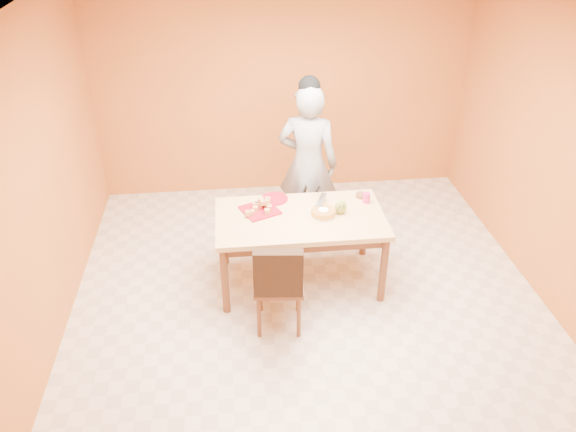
{
  "coord_description": "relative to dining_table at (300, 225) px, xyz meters",
  "views": [
    {
      "loc": [
        -0.66,
        -4.03,
        3.52
      ],
      "look_at": [
        -0.18,
        0.3,
        0.87
      ],
      "focal_mm": 35.0,
      "sensor_mm": 36.0,
      "label": 1
    }
  ],
  "objects": [
    {
      "name": "white_cake_plate",
      "position": [
        0.22,
        -0.01,
        0.1
      ],
      "size": [
        0.29,
        0.29,
        0.01
      ],
      "primitive_type": "cylinder",
      "rotation": [
        0.0,
        0.0,
        0.17
      ],
      "color": "white",
      "rests_on": "dining_table"
    },
    {
      "name": "cake_server",
      "position": [
        0.23,
        0.17,
        0.17
      ],
      "size": [
        0.16,
        0.28,
        0.01
      ],
      "primitive_type": "cube",
      "rotation": [
        0.0,
        0.0,
        -0.4
      ],
      "color": "white",
      "rests_on": "sponge_cake"
    },
    {
      "name": "floor",
      "position": [
        0.04,
        -0.47,
        -0.67
      ],
      "size": [
        5.0,
        5.0,
        0.0
      ],
      "primitive_type": "plane",
      "color": "silver",
      "rests_on": "ground"
    },
    {
      "name": "person",
      "position": [
        0.19,
        0.85,
        0.22
      ],
      "size": [
        0.74,
        0.59,
        1.77
      ],
      "primitive_type": "imported",
      "rotation": [
        0.0,
        0.0,
        2.84
      ],
      "color": "#9A9A9D",
      "rests_on": "floor"
    },
    {
      "name": "dining_table",
      "position": [
        0.0,
        0.0,
        0.0
      ],
      "size": [
        1.6,
        0.9,
        0.76
      ],
      "color": "#F4C07F",
      "rests_on": "floor"
    },
    {
      "name": "wall_left",
      "position": [
        -2.21,
        -0.47,
        0.68
      ],
      "size": [
        0.0,
        5.0,
        5.0
      ],
      "primitive_type": "plane",
      "rotation": [
        1.57,
        0.0,
        1.57
      ],
      "color": "#C86D2E",
      "rests_on": "floor"
    },
    {
      "name": "egg_ornament",
      "position": [
        0.39,
        0.01,
        0.17
      ],
      "size": [
        0.12,
        0.1,
        0.14
      ],
      "primitive_type": "ellipsoid",
      "rotation": [
        0.0,
        0.0,
        -0.09
      ],
      "color": "olive",
      "rests_on": "dining_table"
    },
    {
      "name": "checker_tin",
      "position": [
        0.66,
        0.31,
        0.11
      ],
      "size": [
        0.12,
        0.12,
        0.03
      ],
      "primitive_type": "cylinder",
      "rotation": [
        0.0,
        0.0,
        -0.12
      ],
      "color": "#33190D",
      "rests_on": "dining_table"
    },
    {
      "name": "red_dinner_plate",
      "position": [
        -0.21,
        0.35,
        0.1
      ],
      "size": [
        0.35,
        0.35,
        0.02
      ],
      "primitive_type": "cylinder",
      "rotation": [
        0.0,
        0.0,
        -0.39
      ],
      "color": "maroon",
      "rests_on": "dining_table"
    },
    {
      "name": "sponge_cake",
      "position": [
        0.22,
        -0.01,
        0.13
      ],
      "size": [
        0.28,
        0.28,
        0.05
      ],
      "primitive_type": "cylinder",
      "rotation": [
        0.0,
        0.0,
        -0.2
      ],
      "color": "gold",
      "rests_on": "white_cake_plate"
    },
    {
      "name": "ceiling",
      "position": [
        0.04,
        -0.47,
        2.03
      ],
      "size": [
        5.0,
        5.0,
        0.0
      ],
      "primitive_type": "plane",
      "rotation": [
        3.14,
        0.0,
        0.0
      ],
      "color": "silver",
      "rests_on": "wall_back"
    },
    {
      "name": "wall_back",
      "position": [
        0.04,
        2.03,
        0.68
      ],
      "size": [
        4.5,
        0.0,
        4.5
      ],
      "primitive_type": "plane",
      "rotation": [
        1.57,
        0.0,
        0.0
      ],
      "color": "#C86D2E",
      "rests_on": "floor"
    },
    {
      "name": "pastry_platter",
      "position": [
        -0.37,
        0.14,
        0.1
      ],
      "size": [
        0.42,
        0.42,
        0.02
      ],
      "primitive_type": "cube",
      "rotation": [
        0.0,
        0.0,
        0.41
      ],
      "color": "maroon",
      "rests_on": "dining_table"
    },
    {
      "name": "dining_chair",
      "position": [
        -0.27,
        -0.63,
        -0.18
      ],
      "size": [
        0.48,
        0.54,
        0.94
      ],
      "rotation": [
        0.0,
        0.0,
        -0.11
      ],
      "color": "brown",
      "rests_on": "floor"
    },
    {
      "name": "pastry_pile",
      "position": [
        -0.37,
        0.14,
        0.16
      ],
      "size": [
        0.29,
        0.29,
        0.09
      ],
      "primitive_type": null,
      "color": "tan",
      "rests_on": "pastry_platter"
    },
    {
      "name": "magenta_glass",
      "position": [
        0.68,
        0.19,
        0.15
      ],
      "size": [
        0.09,
        0.09,
        0.1
      ],
      "primitive_type": "cylinder",
      "rotation": [
        0.0,
        0.0,
        0.41
      ],
      "color": "#DA2076",
      "rests_on": "dining_table"
    },
    {
      "name": "wall_right",
      "position": [
        2.29,
        -0.47,
        0.68
      ],
      "size": [
        0.0,
        5.0,
        5.0
      ],
      "primitive_type": "plane",
      "rotation": [
        1.57,
        0.0,
        -1.57
      ],
      "color": "#C86D2E",
      "rests_on": "floor"
    }
  ]
}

